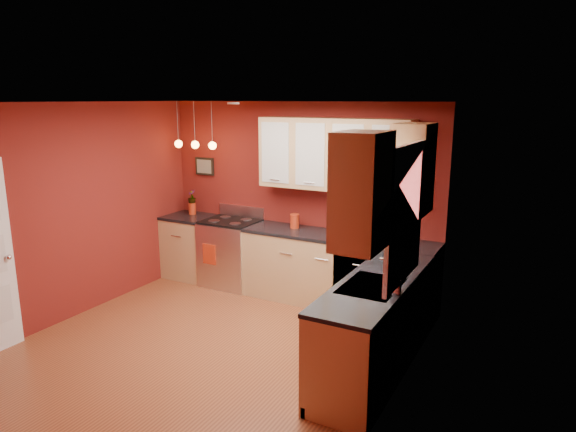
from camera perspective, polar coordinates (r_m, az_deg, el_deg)
The scene contains 26 objects.
floor at distance 5.75m, azimuth -8.89°, elevation -14.51°, with size 4.20×4.20×0.00m, color brown.
ceiling at distance 5.11m, azimuth -9.92°, elevation 12.34°, with size 4.00×4.20×0.02m, color white.
wall_back at distance 7.02m, azimuth 1.08°, elevation 1.95°, with size 4.00×0.02×2.60m, color maroon.
wall_front at distance 3.92m, azimuth -28.56°, elevation -8.61°, with size 4.00×0.02×2.60m, color maroon.
wall_left at distance 6.67m, azimuth -23.15°, elevation 0.32°, with size 0.02×4.20×2.60m, color maroon.
wall_right at distance 4.40m, azimuth 11.87°, elevation -5.03°, with size 0.02×4.20×2.60m, color maroon.
base_cabinets_back_left at distance 7.86m, azimuth -10.75°, elevation -3.46°, with size 0.70×0.60×0.90m, color tan.
base_cabinets_back_right at distance 6.68m, azimuth 5.48°, elevation -6.24°, with size 2.54×0.60×0.90m, color tan.
base_cabinets_right at distance 5.19m, azimuth 9.64°, elevation -12.16°, with size 0.60×2.10×0.90m, color tan.
counter_back_left at distance 7.74m, azimuth -10.89°, elevation -0.12°, with size 0.70×0.62×0.04m, color black.
counter_back_right at distance 6.54m, azimuth 5.57°, elevation -2.34°, with size 2.54×0.62×0.04m, color black.
counter_right at distance 5.01m, azimuth 9.84°, elevation -7.29°, with size 0.62×2.10×0.04m, color black.
gas_range at distance 7.43m, azimuth -6.35°, elevation -4.02°, with size 0.76×0.64×1.11m.
dishwasher_front at distance 6.30m, azimuth 7.57°, elevation -7.50°, with size 0.60×0.02×0.80m, color silver.
sink at distance 4.88m, azimuth 9.29°, elevation -7.90°, with size 0.50×0.70×0.33m.
window at distance 4.59m, azimuth 12.86°, elevation 0.68°, with size 0.06×1.02×1.22m.
upper_cabinets_back at distance 6.51m, azimuth 5.13°, elevation 6.83°, with size 2.00×0.35×0.90m, color tan.
upper_cabinets_right at distance 4.60m, azimuth 11.31°, elevation 4.11°, with size 0.35×1.95×0.90m, color tan.
wall_picture at distance 7.77m, azimuth -9.24°, elevation 5.47°, with size 0.32×0.03×0.26m, color black.
pendant_lights at distance 7.41m, azimuth -10.28°, elevation 7.86°, with size 0.71×0.11×0.66m.
red_canister at distance 6.86m, azimuth 0.75°, elevation -0.56°, with size 0.13×0.13×0.19m.
red_vase at distance 7.82m, azimuth -10.59°, elevation 0.82°, with size 0.11×0.11×0.17m, color #AF2C12.
flowers at distance 7.78m, azimuth -10.64°, elevation 2.08°, with size 0.12×0.12×0.22m, color #AF2C12.
coffee_maker at distance 6.36m, azimuth 10.32°, elevation -1.48°, with size 0.25×0.24×0.30m.
soap_pump at distance 4.67m, azimuth 11.83°, elevation -7.20°, with size 0.10×0.10×0.22m, color silver.
dish_towel at distance 7.24m, azimuth -8.75°, elevation -4.22°, with size 0.21×0.01×0.29m, color #AF2C12.
Camera 1 is at (3.14, -4.03, 2.63)m, focal length 32.00 mm.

